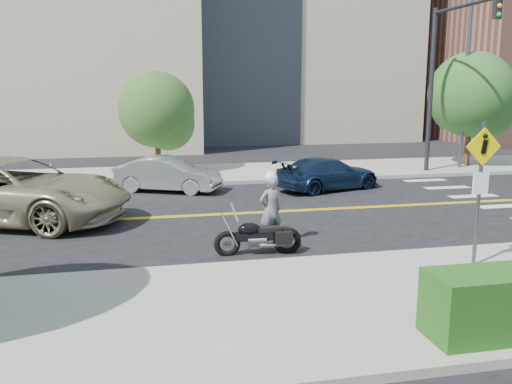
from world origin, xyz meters
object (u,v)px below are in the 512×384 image
object	(u,v)px
parked_car_blue	(328,174)
pedestrian_sign	(480,180)
suv	(13,191)
motorcycle	(258,229)
parked_car_silver	(168,174)
motorcyclist	(271,208)

from	to	relation	value
parked_car_blue	pedestrian_sign	bearing A→B (deg)	160.77
suv	parked_car_blue	distance (m)	10.92
parked_car_blue	motorcycle	bearing A→B (deg)	131.22
parked_car_silver	pedestrian_sign	bearing A→B (deg)	-126.29
pedestrian_sign	parked_car_blue	distance (m)	9.62
suv	pedestrian_sign	bearing A→B (deg)	-100.37
pedestrian_sign	suv	bearing A→B (deg)	147.55
pedestrian_sign	motorcycle	xyz separation A→B (m)	(-4.17, 2.18, -1.36)
pedestrian_sign	motorcycle	bearing A→B (deg)	152.35
motorcyclist	parked_car_silver	world-z (taller)	motorcyclist
parked_car_blue	suv	bearing A→B (deg)	87.11
parked_car_silver	parked_car_blue	distance (m)	6.02
motorcycle	suv	xyz separation A→B (m)	(-6.22, 4.42, 0.32)
motorcycle	motorcyclist	bearing A→B (deg)	60.56
suv	parked_car_blue	size ratio (longest dim) A/B	1.59
motorcyclist	suv	size ratio (longest dim) A/B	0.27
pedestrian_sign	parked_car_silver	xyz separation A→B (m)	(-5.82, 10.42, -1.32)
motorcycle	pedestrian_sign	bearing A→B (deg)	-24.91
motorcycle	parked_car_blue	world-z (taller)	parked_car_blue
suv	motorcyclist	bearing A→B (deg)	-96.59
pedestrian_sign	suv	world-z (taller)	pedestrian_sign
motorcyclist	parked_car_silver	xyz separation A→B (m)	(-2.13, 7.48, -0.27)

